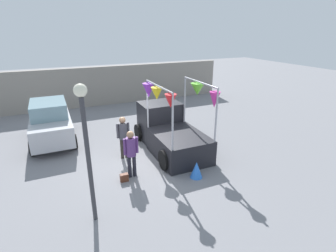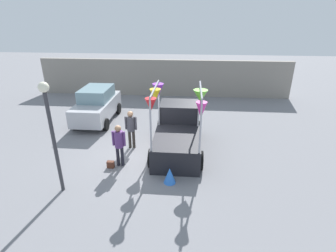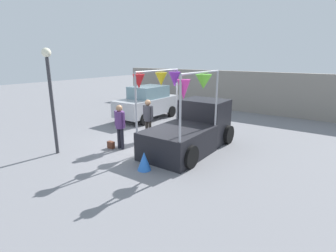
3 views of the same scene
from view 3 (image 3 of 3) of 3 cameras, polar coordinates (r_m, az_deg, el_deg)
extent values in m
plane|color=slate|center=(10.62, -4.24, -4.46)|extent=(60.00, 60.00, 0.00)
cube|color=black|center=(9.53, 2.16, -3.55)|extent=(1.90, 2.60, 1.00)
cube|color=black|center=(11.08, 7.88, 1.11)|extent=(1.80, 1.40, 1.80)
cube|color=#8CB2C6|center=(10.98, 7.96, 3.39)|extent=(1.76, 1.37, 0.60)
cylinder|color=black|center=(11.95, 4.55, -0.35)|extent=(0.22, 0.76, 0.76)
cylinder|color=black|center=(11.14, 12.96, -1.83)|extent=(0.22, 0.76, 0.76)
cylinder|color=black|center=(9.58, -4.94, -4.25)|extent=(0.22, 0.76, 0.76)
cylinder|color=black|center=(8.54, 4.90, -6.69)|extent=(0.22, 0.76, 0.76)
cylinder|color=#A5A5AD|center=(10.64, 1.94, 6.76)|extent=(0.07, 0.07, 2.02)
cylinder|color=#A5A5AD|center=(9.80, 10.49, 5.82)|extent=(0.07, 0.07, 2.02)
cylinder|color=#A5A5AD|center=(8.74, -6.99, 4.88)|extent=(0.07, 0.07, 2.02)
cylinder|color=#A5A5AD|center=(7.69, 2.67, 3.60)|extent=(0.07, 0.07, 2.02)
cylinder|color=#A5A5AD|center=(9.56, -2.15, 11.92)|extent=(0.07, 2.44, 0.07)
cylinder|color=#A5A5AD|center=(8.61, 7.26, 11.48)|extent=(0.07, 2.44, 0.07)
cone|color=red|center=(8.77, -6.38, 9.62)|extent=(0.57, 0.57, 0.47)
cone|color=#D83399|center=(7.74, 3.41, 7.90)|extent=(0.41, 0.41, 0.59)
cone|color=yellow|center=(9.71, -1.51, 10.14)|extent=(0.62, 0.62, 0.47)
cone|color=#66CC33|center=(8.78, 7.73, 9.56)|extent=(0.71, 0.71, 0.47)
cone|color=purple|center=(10.43, 1.45, 10.12)|extent=(0.68, 0.68, 0.57)
cube|color=#B7B7BC|center=(15.17, -4.57, 4.44)|extent=(1.70, 4.00, 0.90)
cube|color=#72939E|center=(15.16, -4.26, 7.42)|extent=(1.50, 2.10, 0.66)
cylinder|color=black|center=(16.73, -4.02, 3.86)|extent=(0.18, 0.64, 0.64)
cylinder|color=black|center=(15.73, 0.78, 3.18)|extent=(0.18, 0.64, 0.64)
cylinder|color=black|center=(14.93, -10.12, 2.32)|extent=(0.18, 0.64, 0.64)
cylinder|color=black|center=(13.79, -5.15, 1.45)|extent=(0.18, 0.64, 0.64)
cylinder|color=black|center=(10.45, -10.62, -2.60)|extent=(0.13, 0.13, 0.83)
cylinder|color=black|center=(10.32, -9.92, -2.78)|extent=(0.13, 0.13, 0.83)
cylinder|color=#593372|center=(10.19, -10.47, 1.32)|extent=(0.34, 0.34, 0.66)
sphere|color=#997051|center=(10.09, -10.59, 3.83)|extent=(0.25, 0.25, 0.25)
cylinder|color=#593372|center=(10.34, -11.33, 1.66)|extent=(0.09, 0.09, 0.59)
cylinder|color=#593372|center=(10.03, -9.60, 1.33)|extent=(0.09, 0.09, 0.59)
cylinder|color=#2D2823|center=(11.42, -4.64, -0.86)|extent=(0.13, 0.13, 0.84)
cylinder|color=#2D2823|center=(11.31, -3.94, -1.01)|extent=(0.13, 0.13, 0.84)
cylinder|color=#3F3F47|center=(11.18, -4.36, 2.79)|extent=(0.34, 0.34, 0.67)
sphere|color=#997051|center=(11.10, -4.41, 5.11)|extent=(0.25, 0.25, 0.25)
cylinder|color=#3F3F47|center=(11.32, -5.23, 3.08)|extent=(0.09, 0.09, 0.60)
cylinder|color=#3F3F47|center=(11.04, -3.49, 2.82)|extent=(0.09, 0.09, 0.60)
cube|color=#592D1E|center=(10.59, -12.31, -4.04)|extent=(0.28, 0.16, 0.28)
cylinder|color=#333338|center=(10.31, -23.83, 3.73)|extent=(0.12, 0.12, 3.48)
sphere|color=#F2EDCC|center=(10.15, -24.98, 14.30)|extent=(0.32, 0.32, 0.32)
cube|color=gray|center=(18.06, 14.47, 7.40)|extent=(18.00, 0.36, 2.60)
cone|color=blue|center=(8.41, -5.21, -7.62)|extent=(0.61, 0.61, 0.60)
camera|label=1|loc=(9.54, -64.19, 15.78)|focal=28.00mm
camera|label=2|loc=(5.36, -85.19, 25.53)|focal=28.00mm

